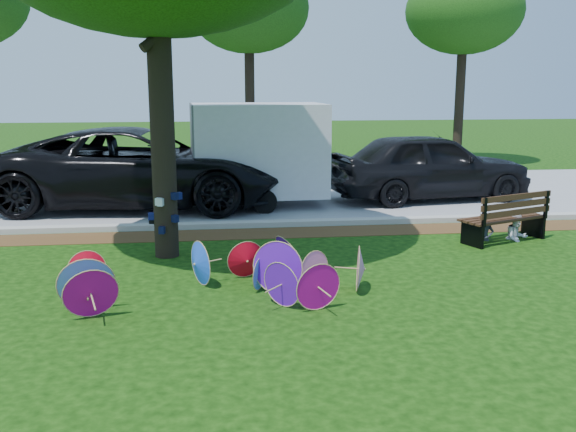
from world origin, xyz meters
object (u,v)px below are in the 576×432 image
object	(u,v)px
parasol_pile	(230,272)
park_bench	(503,217)
black_van	(140,168)
cargo_trailer	(259,150)
person_right	(518,214)
dark_pickup	(430,166)
person_left	(485,215)

from	to	relation	value
parasol_pile	park_bench	size ratio (longest dim) A/B	2.43
black_van	cargo_trailer	xyz separation A→B (m)	(3.06, -0.18, 0.45)
person_right	dark_pickup	bearing A→B (deg)	81.30
dark_pickup	person_right	world-z (taller)	dark_pickup
cargo_trailer	person_right	world-z (taller)	cargo_trailer
black_van	person_left	size ratio (longest dim) A/B	6.83
person_left	person_right	distance (m)	0.70
dark_pickup	park_bench	xyz separation A→B (m)	(-0.09, -4.75, -0.43)
park_bench	person_right	world-z (taller)	person_right
cargo_trailer	person_left	xyz separation A→B (m)	(4.28, -4.36, -0.93)
person_left	parasol_pile	bearing A→B (deg)	-142.73
black_van	dark_pickup	bearing A→B (deg)	-83.64
parasol_pile	cargo_trailer	xyz separation A→B (m)	(0.98, 7.17, 1.11)
parasol_pile	black_van	world-z (taller)	black_van
cargo_trailer	park_bench	bearing A→B (deg)	-46.61
parasol_pile	person_right	bearing A→B (deg)	25.20
parasol_pile	person_left	xyz separation A→B (m)	(5.27, 2.81, 0.18)
parasol_pile	dark_pickup	distance (m)	9.45
black_van	person_right	bearing A→B (deg)	-114.27
dark_pickup	cargo_trailer	bearing A→B (deg)	86.24
cargo_trailer	parasol_pile	bearing A→B (deg)	-100.83
person_right	park_bench	bearing A→B (deg)	176.28
park_bench	person_right	distance (m)	0.36
dark_pickup	park_bench	distance (m)	4.77
parasol_pile	person_left	size ratio (longest dim) A/B	4.33
parasol_pile	person_right	world-z (taller)	person_right
cargo_trailer	person_right	xyz separation A→B (m)	(4.98, -4.36, -0.93)
cargo_trailer	park_bench	xyz separation A→B (m)	(4.63, -4.41, -0.97)
cargo_trailer	person_left	distance (m)	6.19
person_left	black_van	bearing A→B (deg)	157.46
parasol_pile	cargo_trailer	bearing A→B (deg)	82.18
park_bench	person_left	world-z (taller)	person_left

